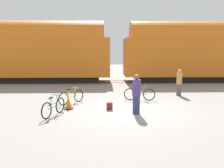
% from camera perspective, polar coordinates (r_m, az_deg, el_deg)
% --- Properties ---
extents(ground_plane, '(80.00, 80.00, 0.00)m').
position_cam_1_polar(ground_plane, '(10.07, 4.41, -6.94)').
color(ground_plane, gray).
extents(freight_train, '(26.82, 3.15, 5.40)m').
position_cam_1_polar(freight_train, '(19.92, 1.35, 8.70)').
color(freight_train, black).
rests_on(freight_train, ground_plane).
extents(rail_near, '(38.82, 0.07, 0.01)m').
position_cam_1_polar(rail_near, '(19.38, 1.43, 0.40)').
color(rail_near, '#4C4238').
rests_on(rail_near, ground_plane).
extents(rail_far, '(38.82, 0.07, 0.01)m').
position_cam_1_polar(rail_far, '(20.80, 1.22, 0.93)').
color(rail_far, '#4C4238').
rests_on(rail_far, ground_plane).
extents(bicycle_teal, '(0.63, 1.59, 0.85)m').
position_cam_1_polar(bicycle_teal, '(9.48, -14.99, -5.88)').
color(bicycle_teal, black).
rests_on(bicycle_teal, ground_plane).
extents(bicycle_green, '(1.72, 0.46, 0.83)m').
position_cam_1_polar(bicycle_green, '(12.18, 7.20, -2.61)').
color(bicycle_green, black).
rests_on(bicycle_green, ground_plane).
extents(bicycle_yellow, '(1.11, 1.36, 0.82)m').
position_cam_1_polar(bicycle_yellow, '(11.53, -10.55, -3.32)').
color(bicycle_yellow, black).
rests_on(bicycle_yellow, ground_plane).
extents(person_in_tan, '(0.34, 0.34, 1.63)m').
position_cam_1_polar(person_in_tan, '(14.02, 17.13, 0.40)').
color(person_in_tan, '#514C47').
rests_on(person_in_tan, ground_plane).
extents(person_in_purple, '(0.36, 0.36, 1.71)m').
position_cam_1_polar(person_in_purple, '(9.42, 6.40, -2.68)').
color(person_in_purple, '#283351').
rests_on(person_in_purple, ground_plane).
extents(backpack, '(0.28, 0.20, 0.34)m').
position_cam_1_polar(backpack, '(10.16, -0.66, -5.79)').
color(backpack, maroon).
rests_on(backpack, ground_plane).
extents(traffic_cone, '(0.40, 0.40, 0.55)m').
position_cam_1_polar(traffic_cone, '(10.48, -11.25, -5.04)').
color(traffic_cone, black).
rests_on(traffic_cone, ground_plane).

